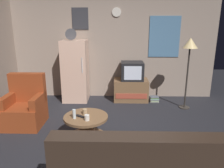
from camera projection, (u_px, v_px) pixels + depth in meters
ground_plane at (109, 143)px, 3.50m from camera, size 12.00×12.00×0.00m
wall_with_art at (113, 47)px, 5.51m from camera, size 5.20×0.12×2.62m
fridge at (75, 71)px, 5.32m from camera, size 0.60×0.62×1.77m
tv_stand at (131, 90)px, 5.43m from camera, size 0.84×0.53×0.54m
crt_tv at (132, 71)px, 5.30m from camera, size 0.54×0.51×0.44m
standing_lamp at (190, 49)px, 4.63m from camera, size 0.32×0.32×1.59m
coffee_table at (86, 128)px, 3.56m from camera, size 0.72×0.72×0.43m
wine_glass at (74, 114)px, 3.39m from camera, size 0.05×0.05×0.15m
mug_ceramic_white at (87, 118)px, 3.33m from camera, size 0.08×0.08×0.09m
mug_ceramic_tan at (85, 112)px, 3.56m from camera, size 0.08×0.08×0.09m
remote_control at (80, 116)px, 3.47m from camera, size 0.15×0.12×0.02m
armchair at (25, 107)px, 4.10m from camera, size 0.68×0.68×0.96m
book_stack at (154, 99)px, 5.35m from camera, size 0.22×0.17×0.14m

